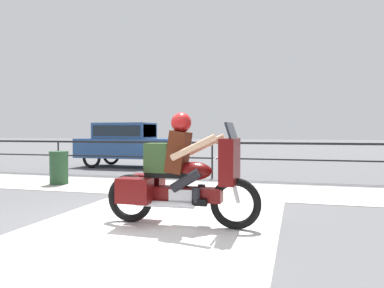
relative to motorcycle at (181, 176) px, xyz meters
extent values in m
plane|color=#565659|center=(-0.74, -0.05, -0.71)|extent=(120.00, 120.00, 0.00)
cube|color=#B7B2A8|center=(-0.74, 3.35, -0.71)|extent=(44.00, 2.40, 0.01)
cube|color=silver|center=(-0.35, -0.25, -0.71)|extent=(3.46, 6.00, 0.01)
cube|color=black|center=(-0.74, 5.40, 0.31)|extent=(36.00, 0.04, 0.06)
cube|color=black|center=(-0.74, 5.40, -0.13)|extent=(36.00, 0.03, 0.04)
cylinder|color=black|center=(-5.84, 5.40, -0.19)|extent=(0.05, 0.05, 1.05)
cylinder|color=black|center=(-0.74, 5.40, -0.19)|extent=(0.05, 0.05, 1.05)
torus|color=black|center=(0.79, 0.00, -0.36)|extent=(0.71, 0.11, 0.71)
torus|color=black|center=(-0.78, 0.00, -0.36)|extent=(0.71, 0.11, 0.71)
cube|color=#5B0C0C|center=(0.00, 0.00, -0.26)|extent=(1.19, 0.22, 0.20)
cube|color=silver|center=(0.03, 0.00, -0.31)|extent=(0.34, 0.26, 0.26)
ellipsoid|color=#5B0C0C|center=(0.19, 0.00, 0.07)|extent=(0.54, 0.30, 0.26)
cube|color=black|center=(-0.16, 0.00, 0.01)|extent=(0.69, 0.28, 0.08)
cube|color=#5B0C0C|center=(0.71, 0.00, 0.22)|extent=(0.20, 0.63, 0.63)
cube|color=#1E232B|center=(0.73, 0.00, 0.64)|extent=(0.10, 0.54, 0.24)
cylinder|color=silver|center=(0.57, 0.00, 0.27)|extent=(0.04, 0.70, 0.04)
cylinder|color=silver|center=(-0.19, -0.16, -0.39)|extent=(0.86, 0.09, 0.09)
cube|color=#5B0C0C|center=(-0.60, -0.24, -0.20)|extent=(0.48, 0.28, 0.35)
cube|color=#5B0C0C|center=(-0.60, 0.24, -0.20)|extent=(0.48, 0.28, 0.35)
cylinder|color=silver|center=(0.76, 0.00, -0.07)|extent=(0.19, 0.06, 0.58)
cube|color=#4C1E0F|center=(-0.03, 0.00, 0.34)|extent=(0.32, 0.36, 0.62)
sphere|color=tan|center=(0.01, 0.00, 0.74)|extent=(0.23, 0.23, 0.23)
sphere|color=#B21919|center=(0.01, 0.00, 0.76)|extent=(0.29, 0.29, 0.29)
cylinder|color=black|center=(0.12, -0.15, -0.05)|extent=(0.44, 0.13, 0.34)
cylinder|color=black|center=(0.27, -0.15, -0.24)|extent=(0.11, 0.11, 0.20)
cube|color=black|center=(0.32, -0.15, -0.34)|extent=(0.20, 0.10, 0.09)
cylinder|color=black|center=(0.12, 0.15, -0.05)|extent=(0.44, 0.13, 0.34)
cylinder|color=black|center=(0.27, 0.15, -0.24)|extent=(0.11, 0.11, 0.20)
cube|color=black|center=(0.32, 0.15, -0.34)|extent=(0.20, 0.10, 0.09)
cylinder|color=tan|center=(0.27, -0.30, 0.42)|extent=(0.64, 0.09, 0.37)
cylinder|color=tan|center=(0.27, 0.30, 0.42)|extent=(0.64, 0.09, 0.37)
cube|color=#2D4723|center=(-0.33, 0.00, 0.25)|extent=(0.35, 0.31, 0.42)
cube|color=#284C84|center=(-4.45, 7.90, 0.01)|extent=(3.93, 1.63, 0.71)
cube|color=#284C84|center=(-4.68, 7.90, 0.66)|extent=(2.05, 1.44, 0.59)
cube|color=#19232D|center=(-3.68, 7.90, 0.66)|extent=(0.04, 1.28, 0.47)
cube|color=#19232D|center=(-4.68, 7.90, 0.66)|extent=(1.88, 1.47, 0.38)
torus|color=black|center=(-3.23, 7.15, -0.34)|extent=(0.73, 0.11, 0.73)
torus|color=black|center=(-3.23, 8.65, -0.34)|extent=(0.73, 0.11, 0.73)
torus|color=black|center=(-5.67, 7.15, -0.34)|extent=(0.73, 0.11, 0.73)
torus|color=black|center=(-5.67, 8.65, -0.34)|extent=(0.73, 0.11, 0.73)
cylinder|color=#284C2D|center=(-4.22, 3.15, -0.32)|extent=(0.45, 0.45, 0.78)
cylinder|color=#284C2D|center=(-4.22, 3.15, 0.10)|extent=(0.48, 0.48, 0.06)
camera|label=1|loc=(1.59, -5.06, 0.63)|focal=35.00mm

